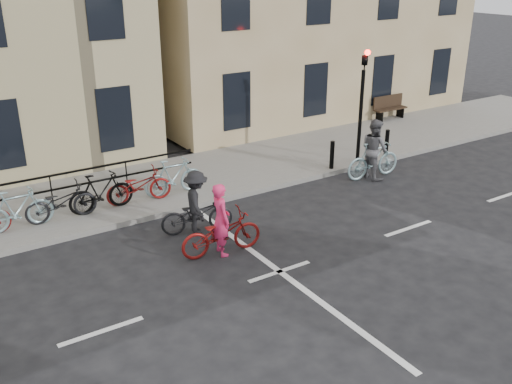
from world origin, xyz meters
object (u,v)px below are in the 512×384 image
traffic_light (362,92)px  cyclist_pink (221,230)px  cyclist_dark (197,209)px  bench (389,106)px  cyclist_grey (374,154)px

traffic_light → cyclist_pink: (-6.84, -2.90, -1.85)m
traffic_light → cyclist_dark: (-6.79, -1.59, -1.82)m
traffic_light → cyclist_dark: bearing=-166.8°
traffic_light → bench: (4.80, 3.39, -1.78)m
bench → cyclist_grey: size_ratio=0.81×
cyclist_grey → cyclist_dark: bearing=98.8°
traffic_light → cyclist_grey: traffic_light is taller
bench → cyclist_dark: size_ratio=0.84×
bench → cyclist_pink: size_ratio=0.80×
bench → cyclist_pink: (-11.64, -6.30, -0.07)m
cyclist_dark → cyclist_pink: bearing=-167.1°
cyclist_grey → cyclist_dark: (-6.39, -0.47, -0.12)m
cyclist_pink → cyclist_grey: bearing=-67.7°
cyclist_grey → traffic_light: bearing=-15.0°
bench → traffic_light: bearing=-144.8°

